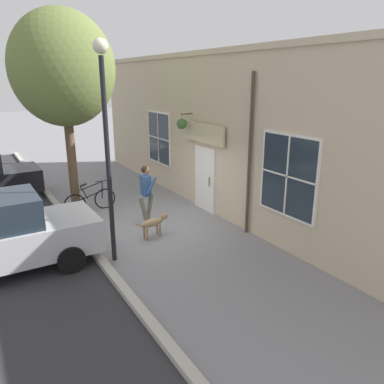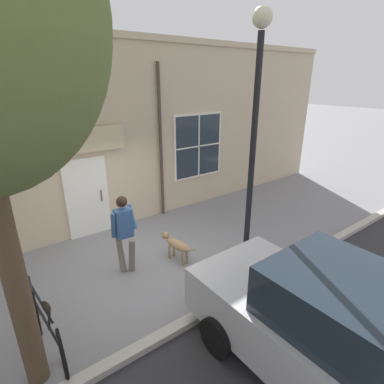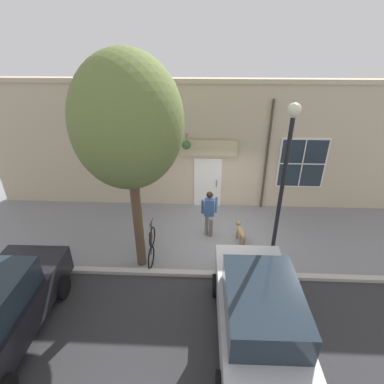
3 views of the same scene
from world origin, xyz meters
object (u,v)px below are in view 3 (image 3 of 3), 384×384
(parked_car_mid_block, at_px, (259,314))
(street_lamp, at_px, (284,172))
(dog_on_leash, at_px, (241,231))
(leaning_bicycle, at_px, (152,245))
(pedestrian_walking, at_px, (209,209))
(street_tree_by_curb, at_px, (126,127))

(parked_car_mid_block, bearing_deg, street_lamp, 162.44)
(dog_on_leash, bearing_deg, leaning_bicycle, -73.13)
(dog_on_leash, distance_m, street_lamp, 3.26)
(pedestrian_walking, xyz_separation_m, leaning_bicycle, (1.18, -1.83, -0.69))
(street_tree_by_curb, distance_m, parked_car_mid_block, 5.42)
(dog_on_leash, bearing_deg, parked_car_mid_block, -0.21)
(street_tree_by_curb, xyz_separation_m, parked_car_mid_block, (2.64, 3.26, -3.43))
(street_tree_by_curb, height_order, parked_car_mid_block, street_tree_by_curb)
(street_lamp, bearing_deg, pedestrian_walking, -132.82)
(dog_on_leash, height_order, parked_car_mid_block, parked_car_mid_block)
(pedestrian_walking, relative_size, parked_car_mid_block, 0.41)
(pedestrian_walking, height_order, leaning_bicycle, pedestrian_walking)
(pedestrian_walking, distance_m, parked_car_mid_block, 4.28)
(pedestrian_walking, distance_m, street_lamp, 3.33)
(dog_on_leash, distance_m, street_tree_by_curb, 5.23)
(pedestrian_walking, bearing_deg, leaning_bicycle, -57.30)
(pedestrian_walking, bearing_deg, street_lamp, 47.18)
(pedestrian_walking, distance_m, street_tree_by_curb, 4.19)
(leaning_bicycle, height_order, parked_car_mid_block, parked_car_mid_block)
(dog_on_leash, relative_size, street_tree_by_curb, 0.18)
(pedestrian_walking, xyz_separation_m, parked_car_mid_block, (4.14, 1.08, -0.18))
(pedestrian_walking, height_order, street_lamp, street_lamp)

